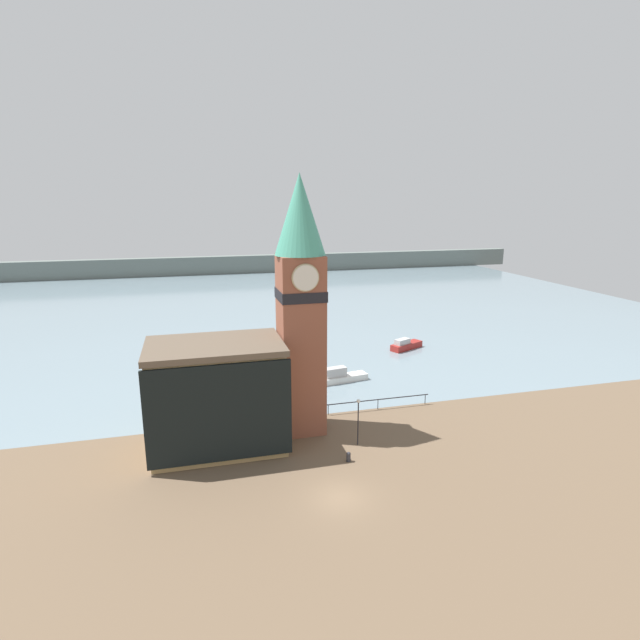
% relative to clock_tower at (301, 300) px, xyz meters
% --- Properties ---
extents(ground_plane, '(160.00, 160.00, 0.00)m').
position_rel_clock_tower_xyz_m(ground_plane, '(0.17, -11.41, -12.14)').
color(ground_plane, brown).
extents(water, '(160.00, 120.00, 0.00)m').
position_rel_clock_tower_xyz_m(water, '(0.17, 62.57, -12.14)').
color(water, gray).
rests_on(water, ground_plane).
extents(far_shoreline, '(180.00, 3.00, 5.00)m').
position_rel_clock_tower_xyz_m(far_shoreline, '(0.17, 102.57, -9.64)').
color(far_shoreline, slate).
rests_on(far_shoreline, water).
extents(pier_railing, '(11.01, 0.08, 1.09)m').
position_rel_clock_tower_xyz_m(pier_railing, '(8.38, 2.32, -11.18)').
color(pier_railing, '#232328').
rests_on(pier_railing, ground_plane).
extents(clock_tower, '(4.34, 4.34, 22.81)m').
position_rel_clock_tower_xyz_m(clock_tower, '(0.00, 0.00, 0.00)').
color(clock_tower, brown).
rests_on(clock_tower, ground_plane).
extents(pier_building, '(11.27, 7.58, 9.16)m').
position_rel_clock_tower_xyz_m(pier_building, '(-7.58, -1.41, -7.54)').
color(pier_building, tan).
rests_on(pier_building, ground_plane).
extents(boat_near, '(5.94, 2.44, 1.81)m').
position_rel_clock_tower_xyz_m(boat_near, '(7.06, 10.79, -11.49)').
color(boat_near, silver).
rests_on(boat_near, water).
extents(boat_far, '(5.34, 3.63, 1.62)m').
position_rel_clock_tower_xyz_m(boat_far, '(19.73, 20.88, -11.53)').
color(boat_far, maroon).
rests_on(boat_far, water).
extents(mooring_bollard_near, '(0.36, 0.36, 0.83)m').
position_rel_clock_tower_xyz_m(mooring_bollard_near, '(2.35, -6.74, -11.69)').
color(mooring_bollard_near, '#2D2D33').
rests_on(mooring_bollard_near, ground_plane).
extents(lamp_post, '(0.32, 0.32, 4.20)m').
position_rel_clock_tower_xyz_m(lamp_post, '(3.99, -4.26, -9.23)').
color(lamp_post, black).
rests_on(lamp_post, ground_plane).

